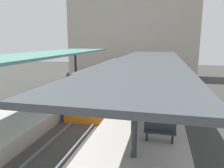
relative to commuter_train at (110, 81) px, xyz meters
name	(u,v)px	position (x,y,z in m)	size (l,w,h in m)	color
ground_plane	(85,125)	(0.00, -6.82, -1.73)	(80.00, 80.00, 0.00)	#383835
platform_left	(33,113)	(-3.80, -6.82, -1.23)	(4.40, 28.00, 1.00)	#ADA8A0
platform_right	(144,123)	(3.80, -6.82, -1.23)	(4.40, 28.00, 1.00)	#ADA8A0
track_ballast	(85,124)	(0.00, -6.82, -1.63)	(3.20, 28.00, 0.20)	#423F3D
rail_near_side	(75,120)	(-0.72, -6.82, -1.46)	(0.08, 28.00, 0.14)	slate
rail_far_side	(96,122)	(0.72, -6.82, -1.46)	(0.08, 28.00, 0.14)	slate
commuter_train	(110,81)	(0.00, 0.00, 0.00)	(2.78, 14.42, 3.10)	#472D6B
canopy_left	(40,55)	(-3.80, -5.42, 2.63)	(4.18, 21.00, 3.49)	#333335
canopy_right	(148,61)	(3.80, -5.42, 2.38)	(4.18, 21.00, 3.23)	#333335
platform_bench	(160,131)	(4.74, -10.10, -0.26)	(1.40, 0.41, 0.86)	black
platform_sign	(159,75)	(4.51, -1.41, 0.90)	(0.90, 0.08, 2.21)	#262628
litter_bin	(124,111)	(2.68, -7.61, -0.33)	(0.44, 0.44, 0.80)	#2D2D30
passenger_near_bench	(68,81)	(-3.21, -2.18, 0.18)	(0.36, 0.36, 1.75)	#232328
passenger_mid_platform	(135,102)	(3.23, -7.04, 0.11)	(0.36, 0.36, 1.62)	navy
station_building_backdrop	(132,40)	(0.20, 13.18, 3.77)	(18.00, 6.00, 11.00)	#A89E8E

